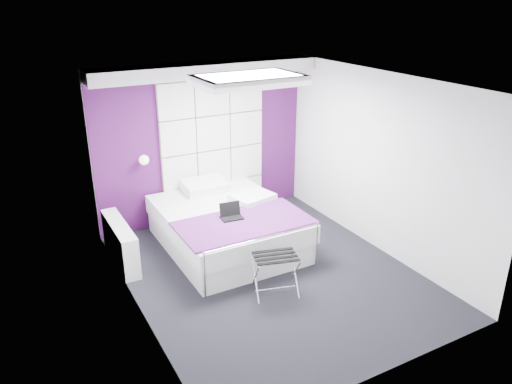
% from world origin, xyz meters
% --- Properties ---
extents(floor, '(4.40, 4.40, 0.00)m').
position_xyz_m(floor, '(0.00, 0.00, 0.00)').
color(floor, black).
rests_on(floor, ground).
extents(ceiling, '(4.40, 4.40, 0.00)m').
position_xyz_m(ceiling, '(0.00, 0.00, 2.60)').
color(ceiling, white).
rests_on(ceiling, wall_back).
extents(wall_back, '(3.60, 0.00, 3.60)m').
position_xyz_m(wall_back, '(0.00, 2.20, 1.30)').
color(wall_back, white).
rests_on(wall_back, floor).
extents(wall_left, '(0.00, 4.40, 4.40)m').
position_xyz_m(wall_left, '(-1.80, 0.00, 1.30)').
color(wall_left, white).
rests_on(wall_left, floor).
extents(wall_right, '(0.00, 4.40, 4.40)m').
position_xyz_m(wall_right, '(1.80, 0.00, 1.30)').
color(wall_right, white).
rests_on(wall_right, floor).
extents(accent_wall, '(3.58, 0.02, 2.58)m').
position_xyz_m(accent_wall, '(0.00, 2.19, 1.30)').
color(accent_wall, '#441047').
rests_on(accent_wall, wall_back).
extents(soffit, '(3.58, 0.50, 0.20)m').
position_xyz_m(soffit, '(0.00, 1.95, 2.50)').
color(soffit, white).
rests_on(soffit, wall_back).
extents(headboard, '(1.80, 0.08, 2.30)m').
position_xyz_m(headboard, '(0.15, 2.14, 1.17)').
color(headboard, silver).
rests_on(headboard, wall_back).
extents(skylight, '(1.36, 0.86, 0.12)m').
position_xyz_m(skylight, '(0.00, 0.60, 2.55)').
color(skylight, white).
rests_on(skylight, ceiling).
extents(wall_lamp, '(0.15, 0.15, 0.15)m').
position_xyz_m(wall_lamp, '(-1.05, 2.06, 1.22)').
color(wall_lamp, white).
rests_on(wall_lamp, wall_back).
extents(radiator, '(0.22, 1.20, 0.60)m').
position_xyz_m(radiator, '(-1.69, 1.30, 0.30)').
color(radiator, white).
rests_on(radiator, floor).
extents(bed, '(1.85, 2.24, 0.78)m').
position_xyz_m(bed, '(-0.16, 1.03, 0.33)').
color(bed, white).
rests_on(bed, floor).
extents(nightstand, '(0.44, 0.34, 0.05)m').
position_xyz_m(nightstand, '(-0.57, 2.02, 0.53)').
color(nightstand, white).
rests_on(nightstand, wall_back).
extents(luggage_rack, '(0.54, 0.40, 0.53)m').
position_xyz_m(luggage_rack, '(-0.18, -0.42, 0.27)').
color(luggage_rack, silver).
rests_on(luggage_rack, floor).
extents(laptop, '(0.30, 0.21, 0.22)m').
position_xyz_m(laptop, '(-0.26, 0.68, 0.69)').
color(laptop, black).
rests_on(laptop, bed).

